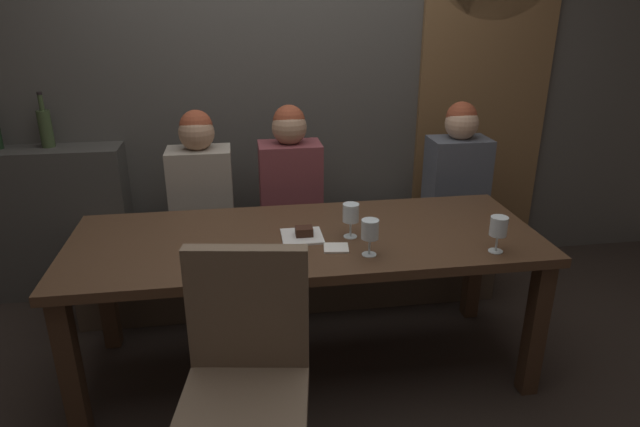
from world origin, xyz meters
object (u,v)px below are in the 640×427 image
(diner_far_end, at_px, (457,168))
(banquette_bench, at_px, (292,266))
(wine_glass_near_left, at_px, (498,228))
(dining_table, at_px, (306,252))
(diner_bearded, at_px, (290,175))
(dessert_plate, at_px, (303,234))
(chair_near_side, at_px, (246,368))
(wine_bottle_pale_label, at_px, (45,127))
(wine_glass_end_right, at_px, (370,230))
(diner_redhead, at_px, (200,180))
(wine_glass_far_right, at_px, (351,214))

(diner_far_end, bearing_deg, banquette_bench, -178.47)
(wine_glass_near_left, bearing_deg, diner_far_end, 77.51)
(dining_table, distance_m, diner_bearded, 0.74)
(dining_table, bearing_deg, wine_glass_near_left, -20.51)
(diner_far_end, xyz_separation_m, dessert_plate, (-1.05, -0.75, -0.06))
(chair_near_side, xyz_separation_m, wine_bottle_pale_label, (-1.11, 1.79, 0.51))
(diner_far_end, xyz_separation_m, wine_glass_end_right, (-0.79, -0.98, 0.05))
(dining_table, xyz_separation_m, diner_redhead, (-0.52, 0.73, 0.16))
(diner_far_end, relative_size, dessert_plate, 4.02)
(banquette_bench, relative_size, diner_far_end, 3.27)
(diner_bearded, height_order, wine_glass_far_right, diner_bearded)
(wine_glass_end_right, xyz_separation_m, wine_glass_near_left, (0.56, -0.05, -0.00))
(chair_near_side, height_order, diner_far_end, diner_far_end)
(wine_glass_far_right, relative_size, dessert_plate, 0.86)
(diner_redhead, height_order, diner_far_end, diner_far_end)
(dining_table, distance_m, wine_glass_end_right, 0.41)
(diner_redhead, relative_size, wine_glass_near_left, 4.63)
(diner_far_end, bearing_deg, wine_glass_end_right, -128.87)
(banquette_bench, bearing_deg, diner_redhead, 177.06)
(wine_glass_far_right, bearing_deg, banquette_bench, 105.26)
(diner_redhead, relative_size, wine_glass_end_right, 4.63)
(diner_bearded, bearing_deg, wine_glass_far_right, -74.93)
(wine_bottle_pale_label, bearing_deg, wine_glass_end_right, -38.43)
(dining_table, relative_size, banquette_bench, 0.88)
(chair_near_side, distance_m, wine_glass_end_right, 0.79)
(diner_redhead, bearing_deg, dessert_plate, -56.05)
(diner_redhead, distance_m, diner_far_end, 1.55)
(chair_near_side, relative_size, wine_bottle_pale_label, 3.01)
(dining_table, distance_m, dessert_plate, 0.10)
(wine_glass_far_right, height_order, dessert_plate, wine_glass_far_right)
(wine_bottle_pale_label, distance_m, dessert_plate, 1.80)
(chair_near_side, bearing_deg, wine_bottle_pale_label, 121.79)
(wine_bottle_pale_label, height_order, dessert_plate, wine_bottle_pale_label)
(wine_bottle_pale_label, distance_m, wine_glass_near_left, 2.62)
(chair_near_side, distance_m, diner_far_end, 1.99)
(diner_far_end, relative_size, wine_glass_far_right, 4.66)
(dining_table, height_order, diner_redhead, diner_redhead)
(wine_glass_end_right, bearing_deg, dessert_plate, 138.65)
(dining_table, xyz_separation_m, chair_near_side, (-0.31, -0.72, -0.09))
(diner_redhead, bearing_deg, diner_far_end, 0.03)
(chair_near_side, height_order, diner_redhead, diner_redhead)
(dining_table, height_order, diner_far_end, diner_far_end)
(diner_redhead, bearing_deg, wine_glass_end_right, -51.94)
(diner_far_end, relative_size, wine_glass_end_right, 4.66)
(dining_table, height_order, diner_bearded, diner_bearded)
(dining_table, relative_size, diner_bearded, 2.84)
(wine_glass_near_left, relative_size, dessert_plate, 0.86)
(banquette_bench, distance_m, chair_near_side, 1.49)
(dining_table, bearing_deg, wine_glass_end_right, -45.57)
(wine_glass_far_right, height_order, wine_glass_near_left, same)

